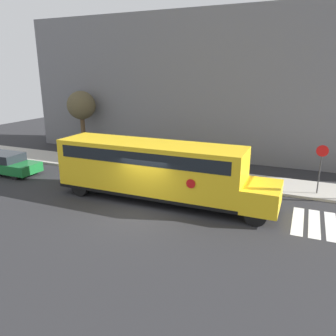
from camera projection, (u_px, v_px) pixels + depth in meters
The scene contains 7 objects.
ground_plane at pixel (140, 212), 16.08m from camera, with size 60.00×60.00×0.00m, color #28282B.
sidewalk_strip at pixel (185, 174), 21.80m from camera, with size 44.00×3.00×0.15m.
building_backdrop at pixel (214, 86), 26.01m from camera, with size 32.00×4.00×11.05m.
school_bus at pixel (155, 168), 17.14m from camera, with size 11.64×2.57×3.10m.
parked_car at pixel (6, 163), 22.07m from camera, with size 4.59×1.81×1.40m.
stop_sign at pixel (321, 164), 17.69m from camera, with size 0.63×0.10×2.88m.
tree_near_sidewalk at pixel (81, 106), 27.47m from camera, with size 2.38×2.38×5.14m.
Camera 1 is at (7.06, -13.11, 6.59)m, focal length 35.00 mm.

